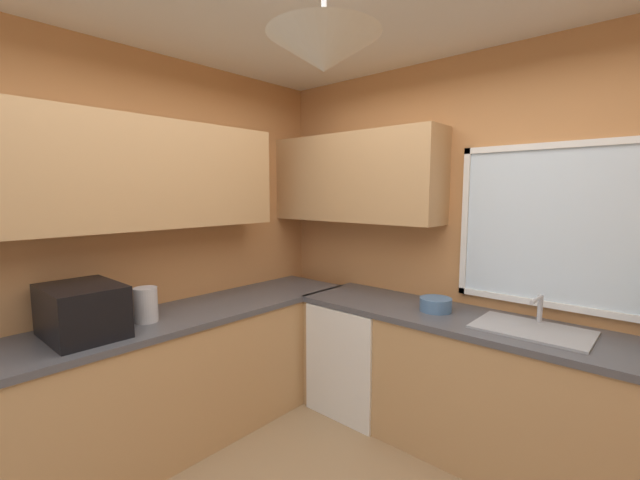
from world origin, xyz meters
TOP-DOWN VIEW (x-y plane):
  - room_shell at (-0.34, 0.42)m, footprint 3.53×3.36m
  - counter_run_left at (-1.39, 0.00)m, footprint 0.65×2.97m
  - counter_run_back at (0.21, 1.31)m, footprint 2.62×0.65m
  - dishwasher at (-0.73, 1.28)m, footprint 0.60×0.60m
  - microwave at (-1.39, -0.45)m, footprint 0.48×0.36m
  - kettle at (-1.37, -0.10)m, footprint 0.14×0.14m
  - sink_assembly at (0.47, 1.32)m, footprint 0.62×0.40m
  - bowl at (-0.13, 1.31)m, footprint 0.21×0.21m

SIDE VIEW (x-z plane):
  - dishwasher at x=-0.73m, z-range 0.00..0.84m
  - counter_run_left at x=-1.39m, z-range 0.00..0.89m
  - counter_run_back at x=0.21m, z-range 0.00..0.89m
  - sink_assembly at x=0.47m, z-range 0.80..0.99m
  - bowl at x=-0.13m, z-range 0.89..0.98m
  - kettle at x=-1.37m, z-range 0.89..1.10m
  - microwave at x=-1.39m, z-range 0.89..1.18m
  - room_shell at x=-0.34m, z-range 0.40..3.09m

